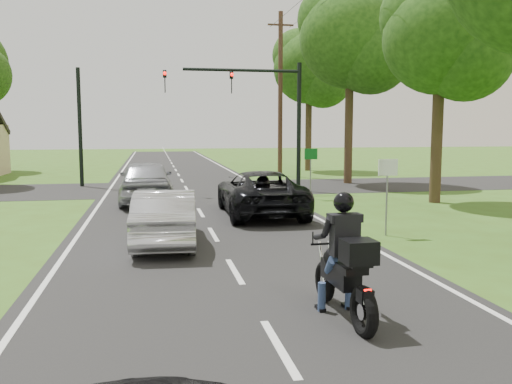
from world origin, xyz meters
TOP-DOWN VIEW (x-y plane):
  - ground at (0.00, 0.00)m, footprint 140.00×140.00m
  - road at (0.00, 10.00)m, footprint 8.00×100.00m
  - cross_road at (0.00, 16.00)m, footprint 60.00×7.00m
  - motorcycle_rider at (1.26, -3.08)m, footprint 0.66×2.34m
  - dark_suv at (1.98, 7.21)m, footprint 2.62×5.52m
  - silver_sedan at (-1.34, 2.94)m, footprint 1.72×4.34m
  - silver_suv at (-1.89, 10.94)m, footprint 2.09×5.11m
  - traffic_signal at (3.34, 14.00)m, footprint 6.38×0.44m
  - signal_pole_far at (-5.20, 18.00)m, footprint 0.20×0.20m
  - utility_pole_far at (6.20, 22.00)m, footprint 1.60×0.28m
  - sign_white at (4.70, 2.98)m, footprint 0.55×0.07m
  - sign_green at (4.90, 10.98)m, footprint 0.55×0.07m
  - tree_row_c at (9.75, 8.80)m, footprint 4.80×4.65m
  - tree_row_d at (9.10, 16.76)m, footprint 5.76×5.58m
  - tree_row_e at (9.48, 25.78)m, footprint 5.28×5.12m

SIDE VIEW (x-z plane):
  - ground at x=0.00m, z-range 0.00..0.00m
  - cross_road at x=0.00m, z-range 0.00..0.01m
  - road at x=0.00m, z-range 0.00..0.01m
  - silver_sedan at x=-1.34m, z-range 0.01..1.42m
  - dark_suv at x=1.98m, z-range 0.01..1.53m
  - motorcycle_rider at x=1.26m, z-range -0.22..1.80m
  - silver_suv at x=-1.89m, z-range 0.01..1.75m
  - sign_white at x=4.70m, z-range 0.54..2.66m
  - sign_green at x=4.90m, z-range 0.54..2.66m
  - signal_pole_far at x=-5.20m, z-range 0.00..6.00m
  - traffic_signal at x=3.34m, z-range 1.14..7.14m
  - utility_pole_far at x=6.20m, z-range 0.08..10.08m
  - tree_row_c at x=9.75m, z-range 1.85..10.61m
  - tree_row_e at x=9.48m, z-range 2.03..11.64m
  - tree_row_d at x=9.10m, z-range 2.21..12.66m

